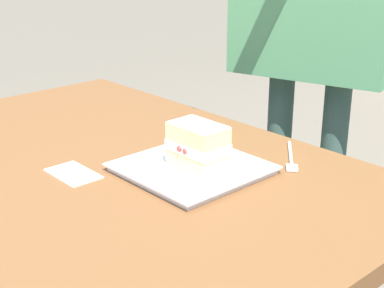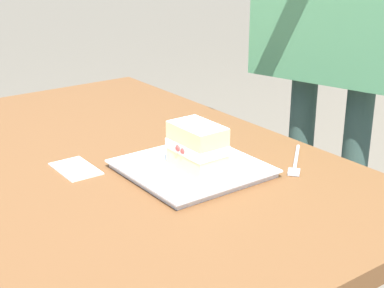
% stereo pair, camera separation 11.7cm
% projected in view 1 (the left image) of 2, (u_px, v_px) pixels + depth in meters
% --- Properties ---
extents(patio_table, '(1.25, 0.92, 0.78)m').
position_uv_depth(patio_table, '(91.00, 214.00, 1.27)').
color(patio_table, brown).
rests_on(patio_table, ground).
extents(dessert_plate, '(0.26, 0.26, 0.02)m').
position_uv_depth(dessert_plate, '(192.00, 169.00, 1.19)').
color(dessert_plate, white).
rests_on(dessert_plate, patio_table).
extents(cake_slice, '(0.12, 0.08, 0.09)m').
position_uv_depth(cake_slice, '(198.00, 146.00, 1.16)').
color(cake_slice, '#EAD18C').
rests_on(cake_slice, dessert_plate).
extents(dessert_fork, '(0.12, 0.14, 0.01)m').
position_uv_depth(dessert_fork, '(291.00, 158.00, 1.26)').
color(dessert_fork, silver).
rests_on(dessert_fork, patio_table).
extents(paper_napkin, '(0.12, 0.07, 0.00)m').
position_uv_depth(paper_napkin, '(73.00, 174.00, 1.19)').
color(paper_napkin, silver).
rests_on(paper_napkin, patio_table).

